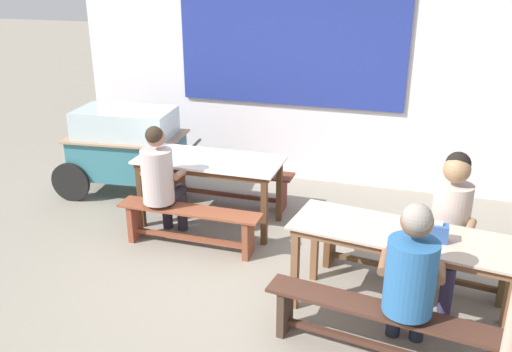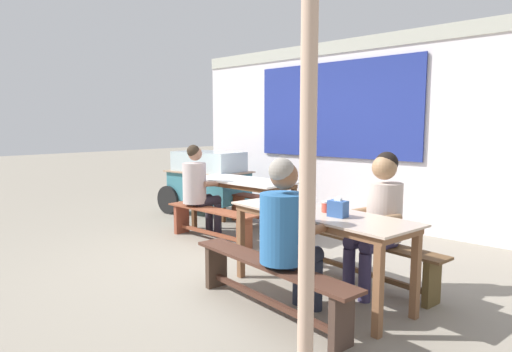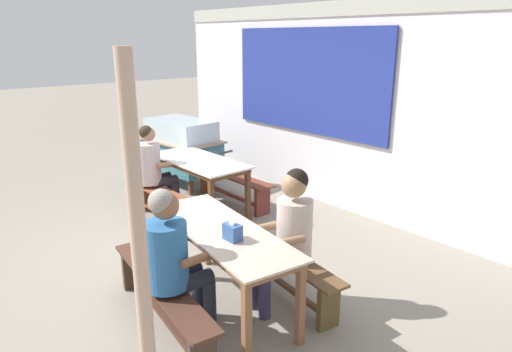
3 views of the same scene
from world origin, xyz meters
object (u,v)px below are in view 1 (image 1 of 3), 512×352
at_px(bench_near_back, 412,253).
at_px(tissue_box, 438,233).
at_px(food_cart, 126,145).
at_px(condiment_jar, 413,226).
at_px(bench_near_front, 382,325).
at_px(person_near_front, 411,274).
at_px(person_left_back_turned, 161,178).
at_px(person_right_near_table, 450,217).
at_px(bench_far_back, 229,181).
at_px(dining_table_near, 404,242).
at_px(dining_table_far, 210,166).
at_px(bench_far_front, 189,223).

xyz_separation_m(bench_near_back, tissue_box, (0.16, -0.65, 0.55)).
relative_size(food_cart, condiment_jar, 17.75).
distance_m(bench_near_back, bench_near_front, 1.17).
bearing_deg(person_near_front, bench_near_front, -167.44).
bearing_deg(bench_near_front, person_left_back_turned, 152.47).
bearing_deg(person_right_near_table, person_left_back_turned, 176.46).
bearing_deg(bench_far_back, bench_near_back, -28.19).
bearing_deg(dining_table_near, condiment_jar, 30.05).
distance_m(food_cart, person_near_front, 4.18).
distance_m(dining_table_far, person_near_front, 2.77).
bearing_deg(tissue_box, bench_near_back, 103.69).
height_order(bench_far_back, bench_near_front, same).
height_order(bench_near_back, bench_near_front, same).
bearing_deg(bench_near_back, food_cart, 162.32).
xyz_separation_m(dining_table_near, condiment_jar, (0.05, 0.03, 0.13)).
relative_size(bench_far_front, tissue_box, 9.29).
relative_size(dining_table_near, person_left_back_turned, 1.46).
bearing_deg(bench_near_back, bench_near_front, -97.96).
relative_size(person_left_back_turned, tissue_box, 7.88).
bearing_deg(food_cart, person_near_front, -32.61).
bearing_deg(bench_far_back, person_right_near_table, -27.51).
bearing_deg(bench_near_front, person_near_front, 12.56).
distance_m(food_cart, person_left_back_turned, 1.46).
relative_size(bench_far_front, bench_near_back, 0.83).
bearing_deg(tissue_box, bench_far_back, 142.20).
relative_size(person_right_near_table, person_left_back_turned, 1.02).
relative_size(bench_near_front, person_left_back_turned, 1.40).
bearing_deg(dining_table_far, bench_far_front, -90.27).
bearing_deg(food_cart, dining_table_near, -26.33).
relative_size(bench_far_back, person_left_back_turned, 1.24).
distance_m(dining_table_near, bench_far_back, 2.77).
height_order(bench_near_front, person_right_near_table, person_right_near_table).
xyz_separation_m(bench_far_front, person_near_front, (2.19, -1.13, 0.46)).
height_order(dining_table_far, bench_far_back, dining_table_far).
height_order(food_cart, tissue_box, food_cart).
height_order(dining_table_far, dining_table_near, same).
bearing_deg(condiment_jar, bench_far_front, 165.77).
distance_m(bench_near_front, tissue_box, 0.82).
distance_m(person_near_front, tissue_box, 0.52).
height_order(dining_table_near, bench_far_back, dining_table_near).
distance_m(food_cart, person_right_near_table, 3.98).
height_order(bench_far_back, person_near_front, person_near_front).
distance_m(bench_far_back, bench_far_front, 1.17).
xyz_separation_m(bench_near_front, person_near_front, (0.16, 0.03, 0.44)).
relative_size(bench_far_front, person_left_back_turned, 1.18).
xyz_separation_m(bench_far_front, tissue_box, (2.35, -0.65, 0.56)).
bearing_deg(person_left_back_turned, food_cart, 133.55).
distance_m(dining_table_far, person_left_back_turned, 0.61).
distance_m(bench_near_front, person_right_near_table, 1.22).
bearing_deg(dining_table_far, food_cart, 158.06).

